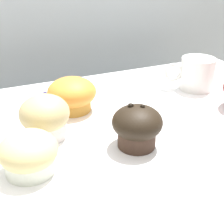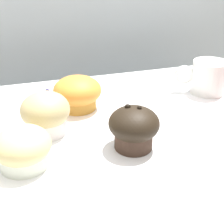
{
  "view_description": "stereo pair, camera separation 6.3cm",
  "coord_description": "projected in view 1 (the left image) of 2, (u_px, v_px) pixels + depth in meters",
  "views": [
    {
      "loc": [
        -0.28,
        -0.53,
        1.24
      ],
      "look_at": [
        -0.05,
        -0.01,
        0.96
      ],
      "focal_mm": 50.0,
      "sensor_mm": 36.0,
      "label": 1
    },
    {
      "loc": [
        -0.22,
        -0.55,
        1.24
      ],
      "look_at": [
        -0.05,
        -0.01,
        0.96
      ],
      "focal_mm": 50.0,
      "sensor_mm": 36.0,
      "label": 2
    }
  ],
  "objects": [
    {
      "name": "muffin_back_left",
      "position": [
        72.0,
        95.0,
        0.73
      ],
      "size": [
        0.11,
        0.11,
        0.08
      ],
      "color": "#C18632",
      "rests_on": "display_counter"
    },
    {
      "name": "muffin_front_right",
      "position": [
        29.0,
        154.0,
        0.52
      ],
      "size": [
        0.1,
        0.1,
        0.07
      ],
      "color": "silver",
      "rests_on": "display_counter"
    },
    {
      "name": "coffee_cup",
      "position": [
        196.0,
        73.0,
        0.84
      ],
      "size": [
        0.13,
        0.09,
        0.09
      ],
      "color": "white",
      "rests_on": "display_counter"
    },
    {
      "name": "muffin_front_left",
      "position": [
        137.0,
        126.0,
        0.58
      ],
      "size": [
        0.1,
        0.1,
        0.09
      ],
      "color": "#3A281E",
      "rests_on": "display_counter"
    },
    {
      "name": "muffin_front_center",
      "position": [
        45.0,
        117.0,
        0.62
      ],
      "size": [
        0.1,
        0.1,
        0.09
      ],
      "color": "silver",
      "rests_on": "display_counter"
    },
    {
      "name": "wall_back",
      "position": [
        58.0,
        56.0,
        1.18
      ],
      "size": [
        3.2,
        0.1,
        1.8
      ],
      "primitive_type": "cube",
      "color": "#A8B2B7",
      "rests_on": "ground"
    }
  ]
}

